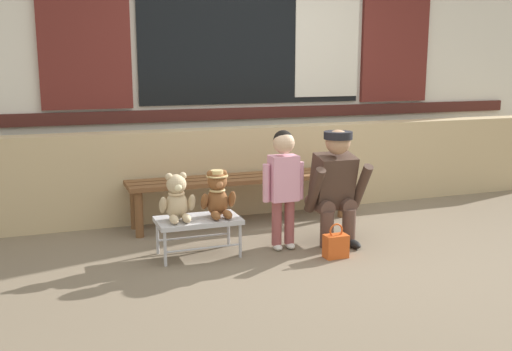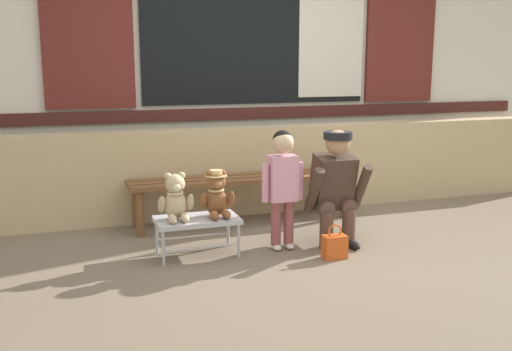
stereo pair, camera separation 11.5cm
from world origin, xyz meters
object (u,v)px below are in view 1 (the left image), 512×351
object	(u,v)px
teddy_bear_plain	(177,199)
teddy_bear_with_hat	(218,195)
adult_crouching	(335,186)
handbag_on_ground	(336,245)
small_display_bench	(198,222)
wooden_bench_long	(242,184)
child_standing	(283,177)

from	to	relation	value
teddy_bear_plain	teddy_bear_with_hat	xyz separation A→B (m)	(0.32, 0.00, 0.01)
adult_crouching	handbag_on_ground	distance (m)	0.54
small_display_bench	handbag_on_ground	xyz separation A→B (m)	(0.98, -0.40, -0.17)
wooden_bench_long	handbag_on_ground	distance (m)	1.27
teddy_bear_with_hat	child_standing	xyz separation A→B (m)	(0.52, -0.07, 0.12)
teddy_bear_plain	teddy_bear_with_hat	bearing A→B (deg)	0.13
handbag_on_ground	child_standing	bearing A→B (deg)	131.31
teddy_bear_with_hat	child_standing	world-z (taller)	child_standing
small_display_bench	teddy_bear_with_hat	distance (m)	0.26
adult_crouching	handbag_on_ground	size ratio (longest dim) A/B	3.49
small_display_bench	child_standing	distance (m)	0.76
wooden_bench_long	teddy_bear_with_hat	distance (m)	0.91
wooden_bench_long	small_display_bench	bearing A→B (deg)	-128.31
teddy_bear_with_hat	handbag_on_ground	size ratio (longest dim) A/B	1.34
teddy_bear_with_hat	teddy_bear_plain	bearing A→B (deg)	-179.87
child_standing	small_display_bench	bearing A→B (deg)	174.59
small_display_bench	teddy_bear_plain	xyz separation A→B (m)	(-0.16, 0.00, 0.20)
small_display_bench	handbag_on_ground	bearing A→B (deg)	-22.44
small_display_bench	adult_crouching	xyz separation A→B (m)	(1.14, -0.07, 0.21)
wooden_bench_long	teddy_bear_with_hat	size ratio (longest dim) A/B	5.78
teddy_bear_plain	teddy_bear_with_hat	world-z (taller)	same
handbag_on_ground	wooden_bench_long	bearing A→B (deg)	107.10
teddy_bear_plain	handbag_on_ground	world-z (taller)	teddy_bear_plain
wooden_bench_long	child_standing	world-z (taller)	child_standing
small_display_bench	child_standing	xyz separation A→B (m)	(0.68, -0.06, 0.33)
wooden_bench_long	handbag_on_ground	xyz separation A→B (m)	(0.36, -1.18, -0.28)
wooden_bench_long	handbag_on_ground	world-z (taller)	wooden_bench_long
teddy_bear_plain	teddy_bear_with_hat	distance (m)	0.32
child_standing	adult_crouching	xyz separation A→B (m)	(0.46, -0.00, -0.11)
small_display_bench	teddy_bear_with_hat	world-z (taller)	teddy_bear_with_hat
small_display_bench	teddy_bear_with_hat	size ratio (longest dim) A/B	1.76
child_standing	adult_crouching	bearing A→B (deg)	-0.39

